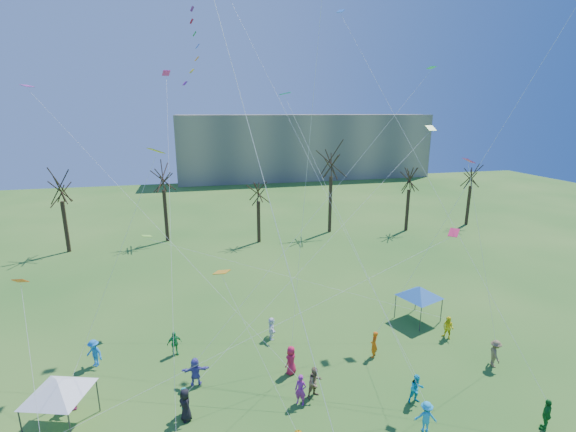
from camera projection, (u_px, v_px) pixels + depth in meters
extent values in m
cube|color=gray|center=(304.00, 146.00, 97.42)|extent=(60.00, 14.00, 15.00)
cylinder|color=black|center=(66.00, 227.00, 45.84)|extent=(0.44, 0.44, 5.97)
cylinder|color=black|center=(166.00, 216.00, 49.65)|extent=(0.44, 0.44, 6.51)
cylinder|color=black|center=(259.00, 222.00, 49.39)|extent=(0.44, 0.44, 5.17)
cylinder|color=black|center=(330.00, 205.00, 53.29)|extent=(0.44, 0.44, 7.54)
cylinder|color=black|center=(407.00, 210.00, 54.19)|extent=(0.44, 0.44, 5.65)
cylinder|color=black|center=(468.00, 206.00, 57.00)|extent=(0.44, 0.44, 5.61)
cylinder|color=white|center=(266.00, 188.00, 16.90)|extent=(0.02, 0.02, 24.20)
cylinder|color=#3F3F44|center=(21.00, 428.00, 19.34)|extent=(0.08, 0.08, 2.01)
cylinder|color=#3F3F44|center=(70.00, 431.00, 19.17)|extent=(0.08, 0.08, 2.01)
cylinder|color=#3F3F44|center=(54.00, 393.00, 21.74)|extent=(0.08, 0.08, 2.01)
cylinder|color=#3F3F44|center=(98.00, 395.00, 21.56)|extent=(0.08, 0.08, 2.01)
pyramid|color=white|center=(58.00, 387.00, 20.09)|extent=(3.64, 3.64, 0.86)
cylinder|color=#3F3F44|center=(420.00, 319.00, 29.50)|extent=(0.08, 0.08, 1.97)
cylinder|color=#3F3F44|center=(441.00, 310.00, 30.79)|extent=(0.08, 0.08, 1.97)
cylinder|color=#3F3F44|center=(395.00, 306.00, 31.47)|extent=(0.08, 0.08, 1.97)
cylinder|color=#3F3F44|center=(416.00, 298.00, 32.76)|extent=(0.08, 0.08, 1.97)
pyramid|color=#225CAB|center=(420.00, 292.00, 30.77)|extent=(3.53, 3.53, 0.84)
imported|color=#1B9ED8|center=(426.00, 417.00, 20.25)|extent=(1.25, 0.98, 1.69)
imported|color=#1B7D28|center=(547.00, 414.00, 20.38)|extent=(1.09, 0.91, 1.75)
imported|color=black|center=(185.00, 405.00, 21.02)|extent=(0.88, 1.04, 1.82)
imported|color=#952590|center=(301.00, 390.00, 22.14)|extent=(0.78, 0.72, 1.79)
imported|color=#0EAAC8|center=(417.00, 389.00, 22.27)|extent=(0.86, 0.68, 1.72)
imported|color=brown|center=(495.00, 354.00, 25.44)|extent=(1.04, 1.33, 1.82)
imported|color=#CE4480|center=(71.00, 395.00, 21.75)|extent=(0.69, 1.10, 1.74)
imported|color=#5A52B3|center=(195.00, 372.00, 23.73)|extent=(1.64, 0.58, 1.75)
imported|color=#CC1940|center=(291.00, 360.00, 24.75)|extent=(1.06, 1.04, 1.84)
imported|color=#FF600D|center=(374.00, 344.00, 26.44)|extent=(0.78, 0.78, 1.83)
imported|color=yellow|center=(448.00, 328.00, 28.59)|extent=(0.96, 1.02, 1.67)
imported|color=blue|center=(94.00, 353.00, 25.47)|extent=(1.36, 1.23, 1.83)
imported|color=green|center=(174.00, 343.00, 26.66)|extent=(1.07, 0.70, 1.69)
imported|color=white|center=(272.00, 328.00, 28.62)|extent=(0.67, 1.55, 1.62)
imported|color=#8A6B4B|center=(315.00, 382.00, 22.71)|extent=(1.10, 0.98, 1.86)
imported|color=#0B9E9B|center=(184.00, 401.00, 21.37)|extent=(0.51, 0.67, 1.64)
cube|color=#FF500D|center=(20.00, 281.00, 17.99)|extent=(0.52, 0.59, 0.37)
cylinder|color=white|center=(33.00, 383.00, 16.69)|extent=(0.01, 0.01, 8.63)
cube|color=#ED27BE|center=(166.00, 73.00, 25.67)|extent=(0.58, 0.64, 0.32)
cylinder|color=white|center=(170.00, 229.00, 21.32)|extent=(0.01, 0.01, 21.50)
cube|color=orange|center=(222.00, 272.00, 19.31)|extent=(0.91, 0.87, 0.18)
cylinder|color=white|center=(259.00, 353.00, 18.85)|extent=(0.01, 0.01, 8.05)
cube|color=#19B8C2|center=(285.00, 93.00, 23.55)|extent=(0.81, 0.71, 0.17)
cylinder|color=white|center=(350.00, 239.00, 21.84)|extent=(0.01, 0.01, 18.38)
cube|color=blue|center=(341.00, 11.00, 28.80)|extent=(0.70, 0.71, 0.31)
cylinder|color=white|center=(426.00, 175.00, 24.53)|extent=(0.01, 0.01, 27.24)
cube|color=#DE1B4D|center=(454.00, 233.00, 22.52)|extent=(0.79, 0.79, 0.36)
cylinder|color=white|center=(275.00, 326.00, 20.34)|extent=(0.01, 0.01, 22.37)
cube|color=#83E836|center=(431.00, 128.00, 29.39)|extent=(0.62, 0.74, 0.38)
cylinder|color=white|center=(329.00, 240.00, 25.16)|extent=(0.01, 0.01, 23.86)
cube|color=#AF32A5|center=(27.00, 86.00, 27.87)|extent=(0.96, 0.92, 0.18)
cylinder|color=white|center=(148.00, 217.00, 24.96)|extent=(0.01, 0.01, 26.70)
cylinder|color=white|center=(309.00, 160.00, 26.23)|extent=(0.01, 0.01, 29.10)
cube|color=#E926A9|center=(469.00, 160.00, 21.94)|extent=(0.57, 0.46, 0.29)
cylinder|color=white|center=(483.00, 261.00, 23.64)|extent=(0.01, 0.01, 11.96)
cube|color=yellow|center=(156.00, 151.00, 20.31)|extent=(0.93, 0.88, 0.31)
cylinder|color=white|center=(112.00, 273.00, 20.97)|extent=(0.01, 0.01, 13.34)
cube|color=#1BCFAC|center=(431.00, 67.00, 29.99)|extent=(0.55, 0.70, 0.15)
cylinder|color=white|center=(327.00, 199.00, 26.80)|extent=(0.01, 0.01, 26.24)
cylinder|color=white|center=(305.00, 192.00, 21.33)|extent=(0.01, 0.01, 20.37)
cylinder|color=white|center=(472.00, 177.00, 23.01)|extent=(0.01, 0.01, 23.51)
cube|color=#83D832|center=(147.00, 236.00, 29.54)|extent=(0.85, 0.77, 0.18)
cylinder|color=white|center=(295.00, 278.00, 29.01)|extent=(0.01, 0.01, 22.64)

